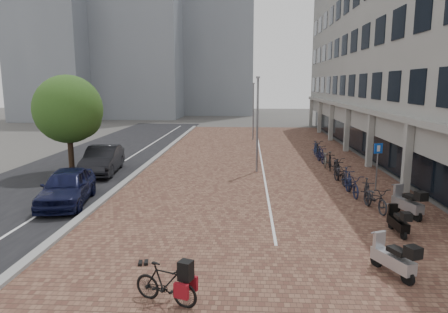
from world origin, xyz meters
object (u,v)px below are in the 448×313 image
scooter_front (408,202)px  parking_sign (378,159)px  car_navy (67,187)px  scooter_back (393,257)px  car_dark (103,160)px  scooter_mid (398,221)px  hero_bike (166,283)px

scooter_front → parking_sign: size_ratio=0.75×
car_navy → scooter_front: 14.03m
scooter_front → parking_sign: (0.00, 3.94, 0.96)m
car_navy → scooter_back: bearing=-37.1°
car_dark → scooter_mid: bearing=-40.4°
car_dark → scooter_mid: (13.58, -9.02, -0.30)m
car_navy → hero_bike: bearing=-62.8°
car_navy → scooter_back: (11.70, -6.04, -0.22)m
hero_bike → scooter_mid: size_ratio=1.21×
car_dark → car_navy: bearing=-91.0°
scooter_back → car_dark: bearing=110.9°
car_dark → scooter_back: 17.32m
scooter_back → hero_bike: bearing=172.3°
car_dark → parking_sign: parking_sign is taller
hero_bike → parking_sign: parking_sign is taller
scooter_front → scooter_mid: 2.24m
car_navy → hero_bike: size_ratio=2.62×
parking_sign → car_dark: bearing=143.4°
hero_bike → scooter_front: size_ratio=0.99×
scooter_back → parking_sign: parking_sign is taller
car_navy → scooter_back: 13.16m
hero_bike → car_dark: bearing=45.6°
car_dark → parking_sign: (14.63, -3.11, 0.77)m
car_navy → parking_sign: (14.00, 3.03, 0.79)m
scooter_back → parking_sign: size_ratio=0.68×
scooter_front → scooter_mid: size_ratio=1.22×
scooter_front → scooter_back: bearing=-130.8°
car_navy → parking_sign: parking_sign is taller
car_navy → scooter_back: size_ratio=2.83×
car_dark → scooter_back: bearing=-51.4°
car_dark → scooter_back: size_ratio=3.00×
scooter_mid → scooter_front: bearing=58.8°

